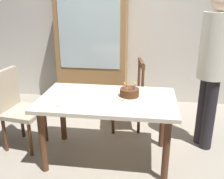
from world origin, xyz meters
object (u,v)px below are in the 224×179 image
birthday_cake (129,93)px  chair_spindle_back (128,97)px  chair_upholstered (16,105)px  china_cabinet (93,48)px  plate_near_celebrant (66,103)px  plate_far_side (104,91)px  dining_table (107,107)px  person_guest (212,64)px

birthday_cake → chair_spindle_back: size_ratio=0.29×
chair_upholstered → china_cabinet: (0.62, 1.44, 0.42)m
plate_near_celebrant → china_cabinet: (-0.09, 1.75, 0.22)m
birthday_cake → plate_near_celebrant: bearing=-157.6°
birthday_cake → chair_spindle_back: bearing=95.7°
plate_far_side → birthday_cake: bearing=-22.8°
plate_near_celebrant → chair_upholstered: chair_upholstered is taller
plate_far_side → dining_table: bearing=-69.4°
chair_spindle_back → person_guest: 1.16m
plate_near_celebrant → china_cabinet: bearing=92.8°
birthday_cake → chair_upholstered: (-1.33, 0.06, -0.24)m
dining_table → chair_upholstered: size_ratio=1.51×
birthday_cake → dining_table: bearing=-164.0°
chair_spindle_back → chair_upholstered: 1.41m
plate_far_side → china_cabinet: (-0.41, 1.37, 0.22)m
plate_near_celebrant → dining_table: bearing=25.9°
plate_far_side → chair_upholstered: (-1.03, -0.07, -0.20)m
birthday_cake → plate_far_side: 0.33m
person_guest → china_cabinet: (-1.60, 1.13, -0.07)m
plate_far_side → person_guest: (1.19, 0.23, 0.29)m
dining_table → plate_near_celebrant: 0.45m
person_guest → china_cabinet: 1.96m
dining_table → chair_upholstered: (-1.11, 0.12, -0.09)m
plate_near_celebrant → person_guest: bearing=22.1°
dining_table → chair_spindle_back: 0.78m
plate_near_celebrant → chair_spindle_back: size_ratio=0.23×
dining_table → chair_spindle_back: (0.16, 0.75, -0.17)m
dining_table → person_guest: size_ratio=0.80×
plate_far_side → chair_spindle_back: chair_spindle_back is taller
plate_near_celebrant → chair_spindle_back: bearing=59.5°
dining_table → birthday_cake: birthday_cake is taller
dining_table → plate_far_side: size_ratio=6.52×
plate_near_celebrant → chair_upholstered: size_ratio=0.23×
plate_far_side → plate_near_celebrant: bearing=-130.2°
chair_upholstered → chair_spindle_back: bearing=26.4°
person_guest → chair_spindle_back: bearing=161.3°
plate_far_side → china_cabinet: bearing=106.7°
birthday_cake → china_cabinet: (-0.71, 1.49, 0.18)m
plate_near_celebrant → person_guest: (1.52, 0.62, 0.29)m
dining_table → birthday_cake: 0.28m
dining_table → plate_near_celebrant: bearing=-154.1°
plate_near_celebrant → plate_far_side: size_ratio=1.00×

